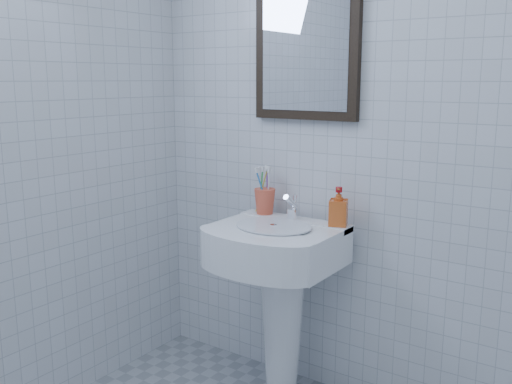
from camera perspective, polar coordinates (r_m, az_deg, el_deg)
The scene contains 6 objects.
wall_back at distance 2.41m, azimuth 11.60°, elevation 7.09°, with size 2.20×0.02×2.50m, color silver.
washbasin at distance 2.51m, azimuth 2.39°, elevation -9.00°, with size 0.53×0.39×0.81m.
faucet at distance 2.50m, azimuth 3.62°, elevation -1.72°, with size 0.05×0.11×0.12m.
toothbrush_cup at distance 2.61m, azimuth 0.89°, elevation -0.93°, with size 0.10×0.10×0.12m, color #DD5336, non-canonical shape.
soap_dispenser at distance 2.41m, azimuth 8.25°, elevation -1.44°, with size 0.07×0.08×0.16m, color red.
wall_mirror at distance 2.53m, azimuth 5.03°, elevation 14.26°, with size 0.50×0.04×0.62m.
Camera 1 is at (0.94, -1.01, 1.42)m, focal length 40.00 mm.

